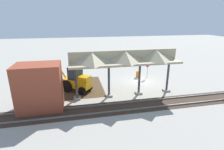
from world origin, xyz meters
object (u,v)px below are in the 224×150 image
at_px(stop_sign, 148,66).
at_px(backhoe, 76,80).
at_px(traffic_barrel, 138,74).
at_px(brick_utility_building, 40,87).

relative_size(stop_sign, backhoe, 0.47).
bearing_deg(traffic_barrel, brick_utility_building, 30.12).
distance_m(backhoe, traffic_barrel, 9.31).
xyz_separation_m(backhoe, traffic_barrel, (-8.67, -3.31, -0.82)).
height_order(stop_sign, traffic_barrel, stop_sign).
xyz_separation_m(brick_utility_building, traffic_barrel, (-11.85, -6.87, -1.66)).
height_order(brick_utility_building, traffic_barrel, brick_utility_building).
distance_m(backhoe, brick_utility_building, 4.85).
distance_m(stop_sign, brick_utility_building, 14.63).
relative_size(backhoe, brick_utility_building, 1.12).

